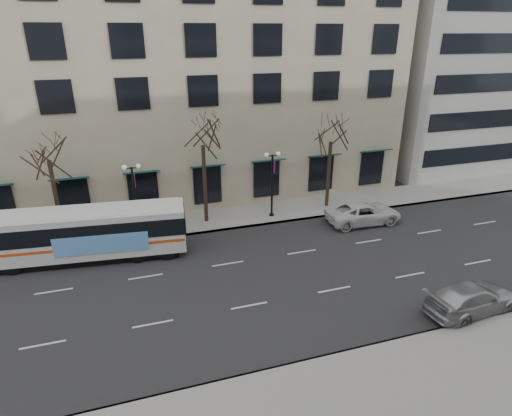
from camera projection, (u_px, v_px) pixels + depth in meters
name	position (u px, v px, depth m)	size (l,w,h in m)	color
ground	(238.00, 283.00, 24.61)	(160.00, 160.00, 0.00)	black
sidewalk_far	(268.00, 213.00, 33.89)	(80.00, 4.00, 0.15)	gray
building_hotel	(151.00, 48.00, 37.87)	(40.00, 20.00, 24.00)	tan
tree_far_left	(46.00, 146.00, 26.95)	(3.60, 3.60, 8.34)	black
tree_far_mid	(202.00, 132.00, 29.68)	(3.60, 3.60, 8.55)	black
tree_far_right	(332.00, 130.00, 32.67)	(3.60, 3.60, 8.06)	black
lamp_post_left	(135.00, 196.00, 29.28)	(1.22, 0.45, 5.21)	black
lamp_post_right	(272.00, 182.00, 32.08)	(1.22, 0.45, 5.21)	black
city_bus	(88.00, 233.00, 26.62)	(12.33, 3.92, 3.29)	white
silver_car	(472.00, 298.00, 21.89)	(2.13, 5.25, 1.52)	#A3A5AA
white_pickup	(363.00, 213.00, 32.02)	(2.61, 5.67, 1.57)	silver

